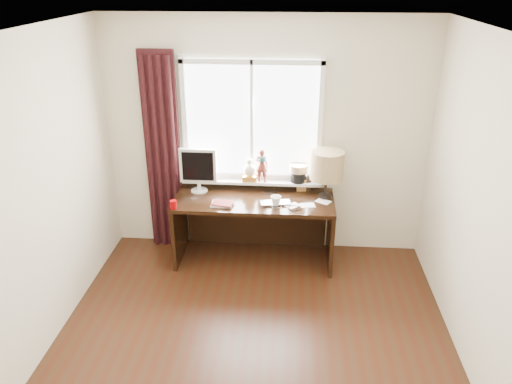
# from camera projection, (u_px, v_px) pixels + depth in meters

# --- Properties ---
(floor) EXTENTS (3.50, 4.00, 0.00)m
(floor) POSITION_uv_depth(u_px,v_px,m) (250.00, 364.00, 4.13)
(floor) COLOR #331C0E
(floor) RESTS_ON ground
(ceiling) EXTENTS (3.50, 4.00, 0.00)m
(ceiling) POSITION_uv_depth(u_px,v_px,m) (248.00, 38.00, 3.06)
(ceiling) COLOR white
(ceiling) RESTS_ON wall_back
(wall_back) EXTENTS (3.50, 0.00, 2.60)m
(wall_back) POSITION_uv_depth(u_px,v_px,m) (266.00, 139.00, 5.41)
(wall_back) COLOR beige
(wall_back) RESTS_ON ground
(wall_left) EXTENTS (0.00, 4.00, 2.60)m
(wall_left) POSITION_uv_depth(u_px,v_px,m) (16.00, 217.00, 3.72)
(wall_left) COLOR beige
(wall_left) RESTS_ON ground
(wall_right) EXTENTS (0.00, 4.00, 2.60)m
(wall_right) POSITION_uv_depth(u_px,v_px,m) (500.00, 234.00, 3.47)
(wall_right) COLOR beige
(wall_right) RESTS_ON ground
(laptop) EXTENTS (0.34, 0.25, 0.02)m
(laptop) POSITION_uv_depth(u_px,v_px,m) (276.00, 203.00, 5.18)
(laptop) COLOR silver
(laptop) RESTS_ON desk
(mug) EXTENTS (0.14, 0.14, 0.11)m
(mug) POSITION_uv_depth(u_px,v_px,m) (276.00, 200.00, 5.14)
(mug) COLOR white
(mug) RESTS_ON desk
(red_cup) EXTENTS (0.07, 0.07, 0.09)m
(red_cup) POSITION_uv_depth(u_px,v_px,m) (173.00, 205.00, 5.07)
(red_cup) COLOR #7E0002
(red_cup) RESTS_ON desk
(window) EXTENTS (1.52, 0.20, 1.40)m
(window) POSITION_uv_depth(u_px,v_px,m) (252.00, 140.00, 5.38)
(window) COLOR white
(window) RESTS_ON ground
(curtain) EXTENTS (0.38, 0.09, 2.25)m
(curtain) POSITION_uv_depth(u_px,v_px,m) (163.00, 155.00, 5.48)
(curtain) COLOR black
(curtain) RESTS_ON floor
(desk) EXTENTS (1.70, 0.70, 0.75)m
(desk) POSITION_uv_depth(u_px,v_px,m) (255.00, 215.00, 5.50)
(desk) COLOR #341C0E
(desk) RESTS_ON floor
(monitor) EXTENTS (0.40, 0.18, 0.49)m
(monitor) POSITION_uv_depth(u_px,v_px,m) (198.00, 168.00, 5.37)
(monitor) COLOR beige
(monitor) RESTS_ON desk
(notebook_stack) EXTENTS (0.24, 0.19, 0.03)m
(notebook_stack) POSITION_uv_depth(u_px,v_px,m) (222.00, 204.00, 5.16)
(notebook_stack) COLOR beige
(notebook_stack) RESTS_ON desk
(brush_holder) EXTENTS (0.09, 0.09, 0.25)m
(brush_holder) POSITION_uv_depth(u_px,v_px,m) (307.00, 185.00, 5.50)
(brush_holder) COLOR black
(brush_holder) RESTS_ON desk
(icon_frame) EXTENTS (0.10, 0.04, 0.13)m
(icon_frame) POSITION_uv_depth(u_px,v_px,m) (301.00, 186.00, 5.46)
(icon_frame) COLOR gold
(icon_frame) RESTS_ON desk
(table_lamp) EXTENTS (0.35, 0.35, 0.52)m
(table_lamp) POSITION_uv_depth(u_px,v_px,m) (327.00, 166.00, 5.19)
(table_lamp) COLOR black
(table_lamp) RESTS_ON desk
(loose_papers) EXTENTS (0.50, 0.30, 0.00)m
(loose_papers) POSITION_uv_depth(u_px,v_px,m) (308.00, 204.00, 5.18)
(loose_papers) COLOR white
(loose_papers) RESTS_ON desk
(desk_cables) EXTENTS (0.42, 0.51, 0.01)m
(desk_cables) POSITION_uv_depth(u_px,v_px,m) (281.00, 199.00, 5.28)
(desk_cables) COLOR black
(desk_cables) RESTS_ON desk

